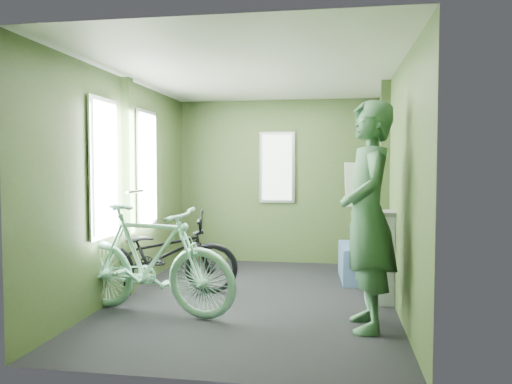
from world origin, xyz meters
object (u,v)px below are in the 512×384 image
at_px(bicycle_black, 160,295).
at_px(waste_box, 379,256).
at_px(passenger, 368,215).
at_px(bench_seat, 362,258).
at_px(bicycle_mint, 150,315).

height_order(bicycle_black, waste_box, waste_box).
distance_m(passenger, waste_box, 1.03).
xyz_separation_m(waste_box, bench_seat, (-0.12, 0.94, -0.20)).
xyz_separation_m(bicycle_mint, waste_box, (2.12, 0.81, 0.46)).
relative_size(bicycle_mint, waste_box, 1.87).
relative_size(bicycle_black, waste_box, 1.81).
distance_m(passenger, bench_seat, 1.95).
distance_m(bicycle_mint, bench_seat, 2.67).
relative_size(bicycle_mint, passenger, 0.90).
height_order(bicycle_mint, bench_seat, bench_seat).
height_order(bicycle_mint, waste_box, waste_box).
bearing_deg(bench_seat, waste_box, -86.42).
bearing_deg(bicycle_black, passenger, -121.08).
bearing_deg(passenger, bicycle_mint, -98.82).
distance_m(waste_box, bench_seat, 0.96).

